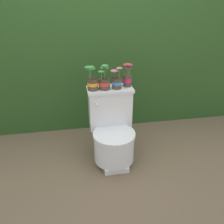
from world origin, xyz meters
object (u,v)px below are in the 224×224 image
object	(u,v)px
potted_plant_midleft	(104,81)
potted_plant_middle	(117,81)
potted_plant_left	(92,81)
potted_plant_midright	(128,76)
toilet	(112,131)

from	to	relation	value
potted_plant_midleft	potted_plant_middle	distance (m)	0.12
potted_plant_midleft	potted_plant_middle	xyz separation A→B (m)	(0.12, -0.00, -0.01)
potted_plant_middle	potted_plant_left	bearing A→B (deg)	178.33
potted_plant_midleft	potted_plant_midright	xyz separation A→B (m)	(0.24, 0.04, 0.02)
toilet	potted_plant_middle	size ratio (longest dim) A/B	3.44
potted_plant_middle	toilet	bearing A→B (deg)	-117.54
toilet	potted_plant_midleft	size ratio (longest dim) A/B	2.95
potted_plant_midleft	potted_plant_midright	distance (m)	0.24
potted_plant_midright	potted_plant_left	bearing A→B (deg)	-174.40
toilet	potted_plant_midright	distance (m)	0.57
potted_plant_left	potted_plant_middle	world-z (taller)	potted_plant_left
potted_plant_middle	potted_plant_midright	xyz separation A→B (m)	(0.12, 0.04, 0.03)
potted_plant_midleft	potted_plant_midright	world-z (taller)	potted_plant_midleft
toilet	potted_plant_midleft	xyz separation A→B (m)	(-0.06, 0.12, 0.50)
potted_plant_left	potted_plant_midleft	size ratio (longest dim) A/B	0.95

